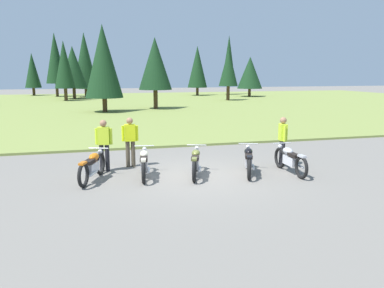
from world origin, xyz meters
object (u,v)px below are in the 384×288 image
object	(u,v)px
motorcycle_cream	(144,163)
motorcycle_black	(248,160)
rider_with_back_turned	(283,138)
rider_in_hivis_vest	(130,139)
motorcycle_olive	(196,162)
motorcycle_orange	(92,166)
motorcycle_silver	(290,159)
rider_near_row_end	(104,142)

from	to	relation	value
motorcycle_cream	motorcycle_black	xyz separation A→B (m)	(3.20, -0.47, 0.00)
rider_with_back_turned	rider_in_hivis_vest	distance (m)	5.14
rider_in_hivis_vest	motorcycle_olive	bearing A→B (deg)	-44.27
motorcycle_cream	rider_in_hivis_vest	xyz separation A→B (m)	(-0.25, 1.47, 0.51)
motorcycle_orange	motorcycle_black	world-z (taller)	same
motorcycle_black	rider_with_back_turned	bearing A→B (deg)	25.29
motorcycle_silver	rider_with_back_turned	world-z (taller)	rider_with_back_turned
motorcycle_cream	rider_with_back_turned	xyz separation A→B (m)	(4.75, 0.26, 0.51)
motorcycle_silver	rider_in_hivis_vest	world-z (taller)	rider_in_hivis_vest
motorcycle_orange	motorcycle_olive	bearing A→B (deg)	-5.12
motorcycle_cream	motorcycle_olive	distance (m)	1.57
motorcycle_black	motorcycle_silver	xyz separation A→B (m)	(1.32, -0.23, 0.00)
rider_with_back_turned	motorcycle_olive	bearing A→B (deg)	-170.46
motorcycle_orange	rider_in_hivis_vest	world-z (taller)	rider_in_hivis_vest
motorcycle_black	motorcycle_orange	bearing A→B (deg)	174.38
motorcycle_orange	rider_near_row_end	size ratio (longest dim) A/B	1.19
motorcycle_orange	motorcycle_black	bearing A→B (deg)	-5.62
motorcycle_orange	rider_near_row_end	distance (m)	1.23
rider_with_back_turned	rider_near_row_end	distance (m)	5.93
motorcycle_black	motorcycle_silver	world-z (taller)	same
motorcycle_black	rider_in_hivis_vest	xyz separation A→B (m)	(-3.45, 1.94, 0.51)
motorcycle_orange	motorcycle_olive	distance (m)	3.08
rider_with_back_turned	motorcycle_black	bearing A→B (deg)	-154.71
motorcycle_orange	motorcycle_cream	xyz separation A→B (m)	(1.52, 0.01, 0.00)
rider_near_row_end	motorcycle_cream	bearing A→B (deg)	-42.73
motorcycle_cream	motorcycle_black	bearing A→B (deg)	-8.40
motorcycle_cream	rider_near_row_end	bearing A→B (deg)	137.27
motorcycle_olive	rider_with_back_turned	distance (m)	3.29
motorcycle_orange	motorcycle_silver	bearing A→B (deg)	-6.59
motorcycle_cream	motorcycle_black	world-z (taller)	same
motorcycle_black	rider_near_row_end	world-z (taller)	rider_near_row_end
motorcycle_olive	motorcycle_silver	world-z (taller)	same
motorcycle_black	rider_in_hivis_vest	world-z (taller)	rider_in_hivis_vest
motorcycle_black	rider_with_back_turned	xyz separation A→B (m)	(1.54, 0.73, 0.51)
rider_near_row_end	motorcycle_olive	bearing A→B (deg)	-26.37
motorcycle_orange	motorcycle_cream	size ratio (longest dim) A/B	0.96
rider_with_back_turned	rider_near_row_end	xyz separation A→B (m)	(-5.87, 0.79, 0.00)
motorcycle_orange	motorcycle_olive	xyz separation A→B (m)	(3.07, -0.27, 0.00)
motorcycle_silver	rider_with_back_turned	size ratio (longest dim) A/B	1.26
motorcycle_olive	rider_with_back_turned	xyz separation A→B (m)	(3.20, 0.54, 0.51)
motorcycle_cream	motorcycle_olive	world-z (taller)	same
motorcycle_orange	rider_near_row_end	bearing A→B (deg)	69.29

